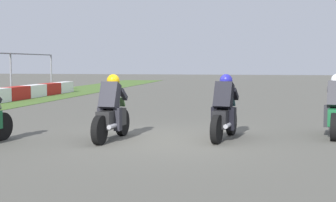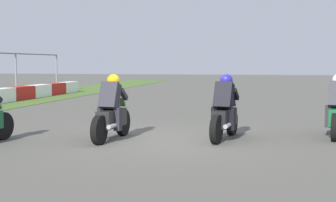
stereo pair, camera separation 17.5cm
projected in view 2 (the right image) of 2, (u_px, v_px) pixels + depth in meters
name	position (u px, v px, depth m)	size (l,w,h in m)	color
ground_plane	(166.00, 140.00, 11.05)	(120.00, 120.00, 0.00)	#535149
rider_lane_b	(225.00, 113.00, 11.09)	(2.03, 0.61, 1.51)	black
rider_lane_c	(112.00, 113.00, 11.02)	(2.04, 0.55, 1.51)	black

